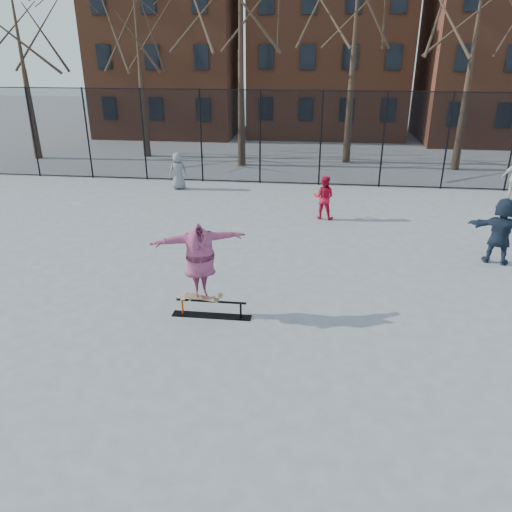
# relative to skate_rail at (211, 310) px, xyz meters

# --- Properties ---
(ground) EXTENTS (100.00, 100.00, 0.00)m
(ground) POSITION_rel_skate_rail_xyz_m (1.14, -1.12, -0.16)
(ground) COLOR slate
(skate_rail) EXTENTS (1.82, 0.28, 0.40)m
(skate_rail) POSITION_rel_skate_rail_xyz_m (0.00, 0.00, 0.00)
(skate_rail) COLOR black
(skate_rail) RESTS_ON ground
(skateboard) EXTENTS (0.84, 0.20, 0.10)m
(skateboard) POSITION_rel_skate_rail_xyz_m (-0.21, 0.00, 0.29)
(skateboard) COLOR olive
(skateboard) RESTS_ON skate_rail
(skater) EXTENTS (2.14, 1.38, 1.70)m
(skater) POSITION_rel_skate_rail_xyz_m (-0.21, 0.00, 1.19)
(skater) COLOR #4A3D9A
(skater) RESTS_ON skateboard
(bystander_grey) EXTENTS (0.90, 0.80, 1.55)m
(bystander_grey) POSITION_rel_skate_rail_xyz_m (-3.59, 10.49, 0.62)
(bystander_grey) COLOR slate
(bystander_grey) RESTS_ON ground
(bystander_red) EXTENTS (0.85, 0.72, 1.54)m
(bystander_red) POSITION_rel_skate_rail_xyz_m (2.52, 7.29, 0.61)
(bystander_red) COLOR #B8102C
(bystander_red) RESTS_ON ground
(bystander_navy) EXTENTS (1.84, 1.07, 1.89)m
(bystander_navy) POSITION_rel_skate_rail_xyz_m (7.37, 3.97, 0.79)
(bystander_navy) COLOR #1C2738
(bystander_navy) RESTS_ON ground
(fence) EXTENTS (34.03, 0.07, 4.00)m
(fence) POSITION_rel_skate_rail_xyz_m (1.12, 11.88, 1.90)
(fence) COLOR black
(fence) RESTS_ON ground
(tree_row) EXTENTS (33.66, 7.46, 10.67)m
(tree_row) POSITION_rel_skate_rail_xyz_m (0.89, 16.03, 7.20)
(tree_row) COLOR black
(tree_row) RESTS_ON ground
(rowhouses) EXTENTS (29.00, 7.00, 13.00)m
(rowhouses) POSITION_rel_skate_rail_xyz_m (1.86, 24.88, 5.91)
(rowhouses) COLOR brown
(rowhouses) RESTS_ON ground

